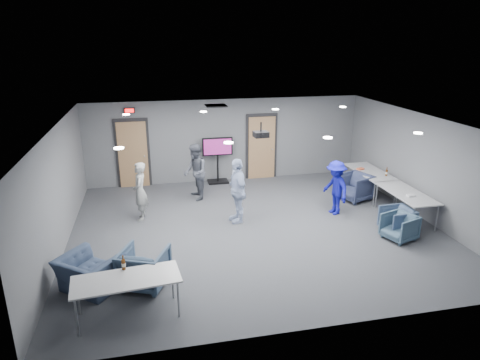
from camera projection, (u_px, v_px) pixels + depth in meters
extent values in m
plane|color=#383B40|center=(255.00, 228.00, 10.77)|extent=(9.00, 9.00, 0.00)
plane|color=silver|center=(256.00, 122.00, 9.91)|extent=(9.00, 9.00, 0.00)
cube|color=slate|center=(226.00, 140.00, 14.05)|extent=(9.00, 0.02, 2.70)
cube|color=slate|center=(319.00, 256.00, 6.63)|extent=(9.00, 0.02, 2.70)
cube|color=slate|center=(58.00, 191.00, 9.44)|extent=(0.02, 8.00, 2.70)
cube|color=slate|center=(421.00, 166.00, 11.24)|extent=(0.02, 8.00, 2.70)
cube|color=black|center=(133.00, 154.00, 13.51)|extent=(1.06, 0.06, 2.24)
cube|color=#A57650|center=(133.00, 155.00, 13.48)|extent=(0.90, 0.05, 2.10)
cylinder|color=#94979C|center=(144.00, 156.00, 13.52)|extent=(0.04, 0.10, 0.04)
cube|color=black|center=(261.00, 147.00, 14.35)|extent=(1.06, 0.06, 2.24)
cube|color=#A57650|center=(262.00, 148.00, 14.32)|extent=(0.90, 0.05, 2.10)
cylinder|color=#94979C|center=(272.00, 149.00, 14.36)|extent=(0.04, 0.10, 0.04)
cube|color=black|center=(129.00, 110.00, 13.04)|extent=(0.32, 0.06, 0.16)
cube|color=#FF0C0C|center=(129.00, 111.00, 13.01)|extent=(0.26, 0.02, 0.11)
cube|color=black|center=(216.00, 106.00, 12.41)|extent=(0.60, 0.60, 0.03)
cylinder|color=white|center=(119.00, 148.00, 7.65)|extent=(0.18, 0.18, 0.02)
cylinder|color=white|center=(126.00, 114.00, 10.99)|extent=(0.18, 0.18, 0.02)
cylinder|color=white|center=(228.00, 143.00, 8.05)|extent=(0.18, 0.18, 0.02)
cylinder|color=white|center=(203.00, 112.00, 11.39)|extent=(0.18, 0.18, 0.02)
cylinder|color=white|center=(328.00, 138.00, 8.45)|extent=(0.18, 0.18, 0.02)
cylinder|color=white|center=(275.00, 109.00, 11.79)|extent=(0.18, 0.18, 0.02)
cylinder|color=white|center=(418.00, 133.00, 8.85)|extent=(0.18, 0.18, 0.02)
cylinder|color=white|center=(343.00, 107.00, 12.19)|extent=(0.18, 0.18, 0.02)
imported|color=gray|center=(140.00, 191.00, 11.09)|extent=(0.40, 0.58, 1.55)
imported|color=#4F545F|center=(195.00, 172.00, 12.47)|extent=(0.70, 0.86, 1.67)
imported|color=silver|center=(237.00, 190.00, 10.94)|extent=(0.55, 1.04, 1.69)
imported|color=#161993|center=(335.00, 188.00, 11.45)|extent=(0.71, 1.04, 1.48)
imported|color=#333B59|center=(354.00, 187.00, 12.56)|extent=(1.10, 1.09, 0.78)
imported|color=#3D4F6A|center=(397.00, 220.00, 10.47)|extent=(0.73, 0.71, 0.63)
imported|color=#3D556A|center=(399.00, 227.00, 10.09)|extent=(0.87, 0.86, 0.63)
imported|color=#3A4E65|center=(144.00, 267.00, 8.17)|extent=(1.10, 1.11, 0.78)
imported|color=#34415A|center=(90.00, 273.00, 8.06)|extent=(1.39, 1.37, 0.68)
cube|color=#A2A3A6|center=(370.00, 172.00, 12.90)|extent=(0.82, 1.96, 0.03)
cylinder|color=#94979C|center=(346.00, 175.00, 13.78)|extent=(0.04, 0.04, 0.70)
cylinder|color=#94979C|center=(374.00, 194.00, 12.11)|extent=(0.04, 0.04, 0.70)
cylinder|color=#94979C|center=(365.00, 174.00, 13.91)|extent=(0.04, 0.04, 0.70)
cylinder|color=#94979C|center=(395.00, 192.00, 12.24)|extent=(0.04, 0.04, 0.70)
cube|color=#A2A3A6|center=(406.00, 193.00, 11.13)|extent=(0.80, 1.93, 0.03)
cylinder|color=#94979C|center=(376.00, 195.00, 12.00)|extent=(0.04, 0.04, 0.70)
cylinder|color=#94979C|center=(413.00, 220.00, 10.37)|extent=(0.04, 0.04, 0.70)
cylinder|color=#94979C|center=(397.00, 194.00, 12.13)|extent=(0.04, 0.04, 0.70)
cylinder|color=#94979C|center=(437.00, 218.00, 10.49)|extent=(0.04, 0.04, 0.70)
cube|color=#A2A3A6|center=(126.00, 279.00, 7.16)|extent=(1.85, 0.92, 0.03)
cylinder|color=#94979C|center=(173.00, 281.00, 7.78)|extent=(0.04, 0.04, 0.70)
cylinder|color=#94979C|center=(78.00, 297.00, 7.30)|extent=(0.04, 0.04, 0.70)
cylinder|color=#94979C|center=(178.00, 299.00, 7.25)|extent=(0.04, 0.04, 0.70)
cylinder|color=#94979C|center=(77.00, 317.00, 6.78)|extent=(0.04, 0.04, 0.70)
cylinder|color=#572E0F|center=(124.00, 265.00, 7.41)|extent=(0.07, 0.07, 0.19)
cylinder|color=#572E0F|center=(123.00, 258.00, 7.37)|extent=(0.03, 0.03, 0.08)
cylinder|color=beige|center=(124.00, 265.00, 7.41)|extent=(0.07, 0.07, 0.06)
cylinder|color=#572E0F|center=(386.00, 173.00, 12.44)|extent=(0.06, 0.06, 0.18)
cylinder|color=#572E0F|center=(387.00, 169.00, 12.39)|extent=(0.02, 0.02, 0.08)
cylinder|color=beige|center=(386.00, 173.00, 12.44)|extent=(0.07, 0.07, 0.06)
cube|color=#D75A35|center=(360.00, 169.00, 13.06)|extent=(0.24, 0.20, 0.05)
cube|color=silver|center=(411.00, 196.00, 10.85)|extent=(0.20, 0.15, 0.04)
cube|color=black|center=(218.00, 181.00, 14.17)|extent=(0.66, 0.47, 0.06)
cylinder|color=black|center=(218.00, 165.00, 13.98)|extent=(0.06, 0.06, 1.13)
cube|color=black|center=(217.00, 146.00, 13.79)|extent=(0.99, 0.07, 0.58)
cube|color=#751A5F|center=(218.00, 147.00, 13.74)|extent=(0.90, 0.01, 0.51)
cylinder|color=black|center=(261.00, 127.00, 10.00)|extent=(0.04, 0.04, 0.22)
cube|color=black|center=(261.00, 134.00, 10.06)|extent=(0.35, 0.31, 0.13)
cylinder|color=black|center=(263.00, 136.00, 9.92)|extent=(0.08, 0.06, 0.08)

